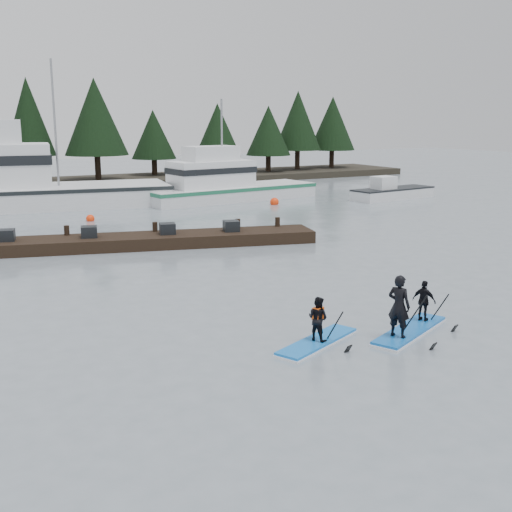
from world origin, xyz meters
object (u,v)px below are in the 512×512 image
fishing_boat_large (10,196)px  paddleboard_duo (409,312)px  fishing_boat_medium (226,193)px  paddleboard_solo (318,328)px  floating_dock (135,241)px

fishing_boat_large → paddleboard_duo: bearing=-70.2°
fishing_boat_medium → paddleboard_solo: 29.84m
fishing_boat_large → paddleboard_duo: size_ratio=5.99×
fishing_boat_medium → paddleboard_duo: (-8.47, -28.26, 0.08)m
floating_dock → paddleboard_solo: 14.62m
fishing_boat_medium → paddleboard_duo: 29.50m
fishing_boat_medium → floating_dock: bearing=-136.5°
paddleboard_solo → fishing_boat_large: bearing=72.6°
floating_dock → paddleboard_solo: bearing=-74.7°
fishing_boat_large → floating_dock: 16.36m
paddleboard_solo → fishing_boat_medium: bearing=45.2°
paddleboard_solo → paddleboard_duo: 2.69m
fishing_boat_large → paddleboard_duo: 31.76m
paddleboard_solo → paddleboard_duo: bearing=-35.0°
paddleboard_duo → floating_dock: bearing=76.3°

